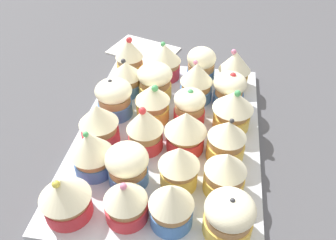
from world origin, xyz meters
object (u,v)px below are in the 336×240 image
at_px(cupcake_2, 114,98).
at_px(cupcake_19, 229,89).
at_px(cupcake_11, 126,201).
at_px(cupcake_17, 171,204).
at_px(cupcake_7, 155,81).
at_px(cupcake_21, 227,140).
at_px(cupcake_23, 229,216).
at_px(cupcake_22, 225,172).
at_px(cupcake_1, 126,77).
at_px(cupcake_8, 152,102).
at_px(cupcake_12, 201,64).
at_px(cupcake_0, 129,56).
at_px(cupcake_6, 165,61).
at_px(cupcake_13, 196,81).
at_px(cupcake_15, 186,130).
at_px(cupcake_16, 179,166).
at_px(cupcake_18, 235,68).
at_px(cupcake_14, 190,106).
at_px(baking_tray, 168,136).
at_px(cupcake_20, 233,109).
at_px(cupcake_5, 65,196).
at_px(napkin, 143,50).
at_px(cupcake_4, 92,152).
at_px(cupcake_9, 145,128).
at_px(cupcake_10, 127,165).

xyz_separation_m(cupcake_2, cupcake_19, (-0.06, 0.19, -0.00)).
distance_m(cupcake_11, cupcake_17, 0.06).
bearing_deg(cupcake_2, cupcake_7, 135.88).
xyz_separation_m(cupcake_21, cupcake_23, (0.13, 0.01, -0.00)).
xyz_separation_m(cupcake_7, cupcake_22, (0.20, 0.13, 0.00)).
height_order(cupcake_1, cupcake_8, cupcake_8).
distance_m(cupcake_12, cupcake_21, 0.21).
bearing_deg(cupcake_0, cupcake_6, 87.45).
xyz_separation_m(cupcake_2, cupcake_11, (0.20, 0.07, -0.00)).
relative_size(cupcake_13, cupcake_15, 1.10).
relative_size(cupcake_8, cupcake_19, 1.10).
xyz_separation_m(cupcake_12, cupcake_16, (0.27, -0.01, 0.00)).
xyz_separation_m(cupcake_7, cupcake_11, (0.26, 0.01, -0.00)).
bearing_deg(cupcake_18, cupcake_0, -93.09).
distance_m(cupcake_13, cupcake_14, 0.07).
height_order(baking_tray, cupcake_20, cupcake_20).
bearing_deg(cupcake_22, cupcake_1, -137.38).
distance_m(baking_tray, cupcake_13, 0.12).
bearing_deg(cupcake_7, cupcake_5, -13.10).
distance_m(cupcake_7, napkin, 0.20).
bearing_deg(cupcake_17, cupcake_16, 179.30).
bearing_deg(cupcake_1, cupcake_4, 0.53).
distance_m(cupcake_1, napkin, 0.19).
distance_m(cupcake_9, cupcake_20, 0.15).
bearing_deg(cupcake_18, cupcake_7, -66.19).
bearing_deg(cupcake_7, cupcake_2, -44.12).
xyz_separation_m(cupcake_10, cupcake_16, (-0.01, 0.07, 0.00)).
relative_size(cupcake_19, cupcake_20, 0.88).
relative_size(cupcake_9, cupcake_12, 1.14).
xyz_separation_m(cupcake_5, cupcake_12, (-0.34, 0.14, 0.00)).
relative_size(cupcake_4, cupcake_14, 1.16).
height_order(cupcake_1, cupcake_4, cupcake_4).
xyz_separation_m(cupcake_15, napkin, (-0.32, -0.14, -0.05)).
bearing_deg(cupcake_9, napkin, -166.85).
bearing_deg(cupcake_8, cupcake_22, 42.85).
height_order(cupcake_6, cupcake_16, cupcake_6).
xyz_separation_m(cupcake_10, cupcake_11, (0.06, 0.01, -0.00)).
relative_size(cupcake_19, cupcake_21, 0.92).
height_order(baking_tray, cupcake_21, cupcake_21).
bearing_deg(napkin, cupcake_12, 50.78).
relative_size(cupcake_14, cupcake_22, 0.94).
xyz_separation_m(cupcake_0, cupcake_19, (0.07, 0.20, -0.01)).
bearing_deg(cupcake_15, cupcake_7, -150.45).
bearing_deg(cupcake_9, cupcake_22, 62.24).
relative_size(cupcake_10, cupcake_21, 0.90).
bearing_deg(cupcake_0, cupcake_14, 45.80).
height_order(baking_tray, cupcake_14, cupcake_14).
height_order(cupcake_0, cupcake_15, cupcake_0).
relative_size(cupcake_20, cupcake_21, 1.04).
bearing_deg(cupcake_4, cupcake_23, 70.28).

